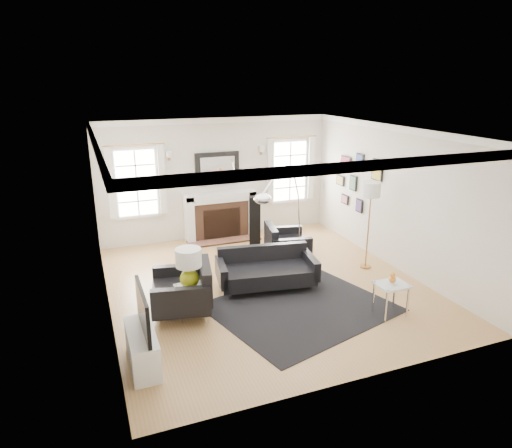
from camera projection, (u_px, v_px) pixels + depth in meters
name	position (u px, v px, depth m)	size (l,w,h in m)	color
floor	(265.00, 285.00, 8.44)	(6.00, 6.00, 0.00)	#A47E45
back_wall	(217.00, 179.00, 10.67)	(5.50, 0.04, 2.80)	beige
front_wall	(363.00, 279.00, 5.34)	(5.50, 0.04, 2.80)	beige
left_wall	(102.00, 230.00, 7.06)	(0.04, 6.00, 2.80)	beige
right_wall	(395.00, 198.00, 8.95)	(0.04, 6.00, 2.80)	beige
ceiling	(266.00, 131.00, 7.58)	(5.50, 6.00, 0.02)	white
crown_molding	(266.00, 135.00, 7.60)	(5.50, 6.00, 0.12)	white
fireplace	(221.00, 216.00, 10.75)	(1.70, 0.69, 1.11)	white
mantel_mirror	(217.00, 168.00, 10.55)	(1.05, 0.07, 0.75)	black
window_left	(137.00, 183.00, 9.97)	(1.24, 0.15, 1.62)	white
window_right	(290.00, 171.00, 11.24)	(1.24, 0.15, 1.62)	white
gallery_wall	(357.00, 179.00, 10.05)	(0.04, 1.73, 1.29)	black
tv_unit	(142.00, 343.00, 5.99)	(0.35, 1.00, 1.09)	white
area_rug	(301.00, 307.00, 7.59)	(2.73, 2.28, 0.01)	black
sofa	(266.00, 270.00, 8.29)	(1.88, 1.08, 0.58)	black
armchair_left	(185.00, 292.00, 7.30)	(1.10, 1.19, 0.70)	black
armchair_right	(285.00, 244.00, 9.52)	(0.98, 1.06, 0.62)	black
coffee_table	(255.00, 260.00, 8.69)	(0.83, 0.83, 0.37)	silver
side_table_left	(190.00, 293.00, 7.23)	(0.45, 0.45, 0.50)	silver
nesting_table	(391.00, 291.00, 7.25)	(0.49, 0.41, 0.54)	silver
gourd_lamp	(189.00, 266.00, 7.08)	(0.41, 0.41, 0.65)	#B2BB17
orange_vase	(393.00, 278.00, 7.19)	(0.11, 0.11, 0.17)	orange
arc_floor_lamp	(283.00, 217.00, 8.56)	(1.52, 1.41, 2.15)	white
stick_floor_lamp	(371.00, 194.00, 8.75)	(0.36, 0.36, 1.76)	#A37438
speaker_tower	(255.00, 224.00, 9.98)	(0.24, 0.24, 1.21)	black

